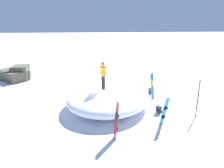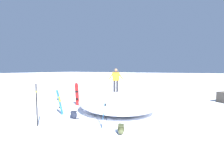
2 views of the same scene
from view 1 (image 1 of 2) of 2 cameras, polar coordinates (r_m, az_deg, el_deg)
ground at (r=11.97m, az=-1.30°, el=-6.70°), size 240.00×240.00×0.00m
snow_mound at (r=11.81m, az=-0.99°, el=-3.78°), size 6.98×6.63×1.25m
snowboarder_standing at (r=11.07m, az=-2.56°, el=2.99°), size 0.96×0.33×1.57m
snowboard_primary_upright at (r=8.49m, az=1.30°, el=-10.24°), size 0.32×0.21×1.75m
snowboard_secondary_upright at (r=9.89m, az=14.91°, el=-7.52°), size 0.43×0.39×1.53m
snowboard_tertiary_upright at (r=13.25m, az=11.46°, el=-0.50°), size 0.34×0.37×1.76m
backpack_near at (r=14.51m, az=11.12°, el=-1.88°), size 0.49×0.68×0.41m
backpack_far at (r=11.37m, az=13.29°, el=-7.24°), size 0.59×0.44×0.44m
trail_marker_pole at (r=11.32m, az=23.47°, el=-3.66°), size 0.10×0.10×2.07m
rock_outcrop at (r=19.70m, az=-25.85°, el=2.59°), size 3.14×3.10×1.26m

